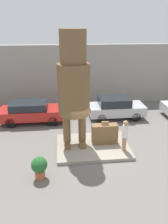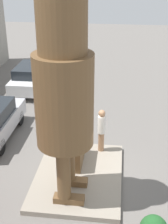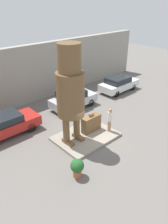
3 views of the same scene
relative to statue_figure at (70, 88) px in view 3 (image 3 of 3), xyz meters
name	(u,v)px [view 3 (image 3 of 3)]	position (x,y,z in m)	size (l,w,h in m)	color
ground_plane	(86,138)	(1.02, -0.24, -3.81)	(60.00, 60.00, 0.00)	slate
pedestal	(86,137)	(1.02, -0.24, -3.72)	(4.05, 3.00, 0.18)	gray
building_backdrop	(25,76)	(1.02, 7.49, -1.31)	(28.00, 0.60, 5.01)	gray
statue_figure	(70,88)	(0.00, 0.00, 0.00)	(1.68, 1.68, 6.20)	brown
giant_suitcase	(91,123)	(1.71, -0.05, -3.04)	(1.46, 0.51, 1.37)	brown
tourist	(110,119)	(2.63, -0.91, -2.67)	(0.30, 0.30, 1.75)	#A87A56
parked_car_red	(5,125)	(-2.79, 3.74, -2.98)	(4.57, 1.85, 1.52)	#B2231E
parked_car_silver	(73,99)	(3.32, 3.84, -2.97)	(4.06, 1.81, 1.59)	#B7B7BC
parked_car_white	(119,84)	(9.10, 3.60, -3.01)	(4.28, 1.84, 1.52)	silver
planter_pot	(77,167)	(-1.76, -2.58, -3.18)	(0.73, 0.73, 1.09)	#AD5638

